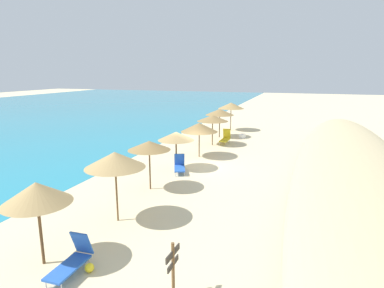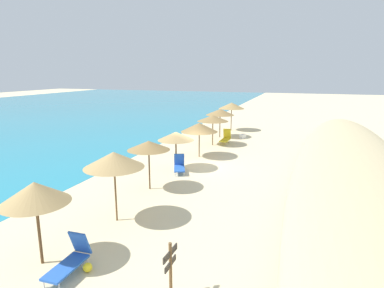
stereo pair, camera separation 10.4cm
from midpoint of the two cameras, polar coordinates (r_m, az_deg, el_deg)
name	(u,v)px [view 1 (the left image)]	position (r m, az deg, el deg)	size (l,w,h in m)	color
ground_plane	(198,167)	(21.52, 0.89, -3.95)	(160.00, 160.00, 0.00)	beige
dune_ridge	(352,169)	(19.49, 25.89, -3.92)	(37.89, 5.80, 2.01)	#C9B586
beach_umbrella_0	(36,193)	(11.31, -25.68, -7.69)	(2.13, 2.13, 2.77)	brown
beach_umbrella_1	(115,160)	(13.52, -13.48, -2.70)	(2.45, 2.45, 2.95)	brown
beach_umbrella_2	(149,146)	(17.02, -7.63, -0.27)	(2.22, 2.22, 2.61)	brown
beach_umbrella_3	(176,136)	(20.50, -2.94, 1.38)	(2.29, 2.29, 2.42)	brown
beach_umbrella_4	(199,127)	(23.50, 1.15, 2.92)	(2.65, 2.65, 2.51)	brown
beach_umbrella_5	(213,118)	(27.44, 3.51, 4.49)	(2.61, 2.61, 2.54)	brown
beach_umbrella_6	(220,112)	(30.82, 4.76, 5.56)	(2.65, 2.65, 2.69)	brown
beach_umbrella_7	(231,106)	(34.61, 6.73, 6.64)	(2.69, 2.69, 2.94)	brown
lounge_chair_0	(73,259)	(11.28, -20.33, -18.30)	(1.68, 0.66, 1.16)	blue
lounge_chair_1	(225,138)	(28.49, 5.73, 1.05)	(1.66, 0.66, 1.21)	yellow
lounge_chair_2	(180,166)	(20.25, -2.33, -3.78)	(1.64, 1.15, 1.08)	blue
wooden_signpost	(173,266)	(9.33, -3.66, -20.43)	(0.84, 0.09, 1.69)	brown
beach_ball	(89,268)	(11.31, -17.69, -19.82)	(0.29, 0.29, 0.29)	yellow
cooler_box	(242,136)	(30.92, 8.66, 1.36)	(0.58, 0.37, 0.40)	white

